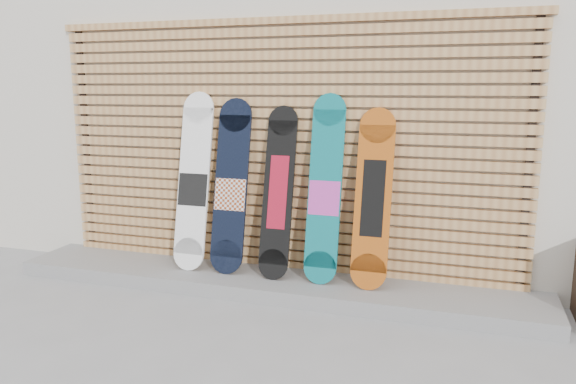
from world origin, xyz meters
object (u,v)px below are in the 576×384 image
snowboard_1 (231,187)px  snowboard_0 (194,182)px  snowboard_2 (278,192)px  snowboard_4 (373,198)px  snowboard_3 (325,190)px

snowboard_1 → snowboard_0: bearing=-179.0°
snowboard_2 → snowboard_4: (0.81, 0.00, -0.00)m
snowboard_0 → snowboard_4: 1.60m
snowboard_1 → snowboard_2: snowboard_1 is taller
snowboard_2 → snowboard_1: bearing=179.5°
snowboard_0 → snowboard_1: snowboard_0 is taller
snowboard_0 → snowboard_3: 1.20m
snowboard_2 → snowboard_4: 0.81m
snowboard_1 → snowboard_2: 0.44m
snowboard_2 → snowboard_3: bearing=0.9°
snowboard_1 → snowboard_4: snowboard_1 is taller
snowboard_3 → snowboard_4: snowboard_3 is taller
snowboard_1 → snowboard_4: (1.24, -0.00, -0.02)m
snowboard_0 → snowboard_4: bearing=0.2°
snowboard_1 → snowboard_4: bearing=-0.0°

